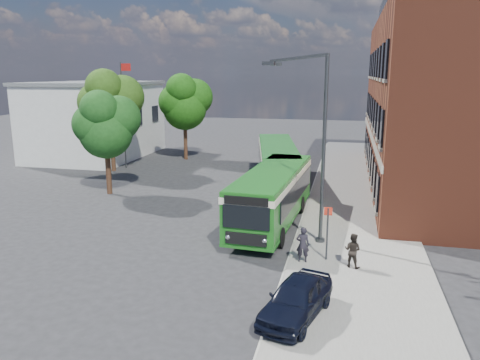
% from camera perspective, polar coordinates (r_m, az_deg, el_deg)
% --- Properties ---
extents(ground, '(120.00, 120.00, 0.00)m').
position_cam_1_polar(ground, '(25.92, -1.60, -5.39)').
color(ground, '#262628').
rests_on(ground, ground).
extents(pavement, '(6.00, 48.00, 0.15)m').
position_cam_1_polar(pavement, '(32.82, 13.94, -1.69)').
color(pavement, gray).
rests_on(pavement, ground).
extents(kerb_line, '(0.12, 48.00, 0.01)m').
position_cam_1_polar(kerb_line, '(32.91, 8.63, -1.53)').
color(kerb_line, beige).
rests_on(kerb_line, ground).
extents(brick_office, '(12.10, 26.00, 14.20)m').
position_cam_1_polar(brick_office, '(36.65, 25.64, 9.85)').
color(brick_office, maroon).
rests_on(brick_office, ground).
extents(white_building, '(9.40, 13.40, 7.30)m').
position_cam_1_polar(white_building, '(48.53, -17.14, 7.07)').
color(white_building, silver).
rests_on(white_building, ground).
extents(flagpole, '(0.95, 0.10, 9.00)m').
position_cam_1_polar(flagpole, '(41.40, -14.00, 8.12)').
color(flagpole, '#313436').
rests_on(flagpole, ground).
extents(street_lamp, '(2.96, 2.38, 9.00)m').
position_cam_1_polar(street_lamp, '(22.10, 9.25, 4.03)').
color(street_lamp, '#313436').
rests_on(street_lamp, ground).
extents(bus_stop_sign, '(0.35, 0.08, 2.52)m').
position_cam_1_polar(bus_stop_sign, '(20.70, 10.60, -6.00)').
color(bus_stop_sign, '#313436').
rests_on(bus_stop_sign, ground).
extents(bus_front, '(3.25, 10.81, 3.02)m').
position_cam_1_polar(bus_front, '(25.52, 4.02, -1.42)').
color(bus_front, '#1A6319').
rests_on(bus_front, ground).
extents(bus_rear, '(4.93, 12.33, 3.02)m').
position_cam_1_polar(bus_rear, '(34.67, 4.58, 2.41)').
color(bus_rear, '#1B6420').
rests_on(bus_rear, ground).
extents(parked_car, '(2.54, 4.17, 1.33)m').
position_cam_1_polar(parked_car, '(16.16, 6.89, -14.16)').
color(parked_car, black).
rests_on(parked_car, pavement).
extents(pedestrian_a, '(0.62, 0.44, 1.57)m').
position_cam_1_polar(pedestrian_a, '(20.49, 7.65, -7.79)').
color(pedestrian_a, black).
rests_on(pedestrian_a, pavement).
extents(pedestrian_b, '(0.88, 0.79, 1.48)m').
position_cam_1_polar(pedestrian_b, '(20.36, 13.56, -8.33)').
color(pedestrian_b, black).
rests_on(pedestrian_b, pavement).
extents(tree_left, '(4.20, 3.99, 7.09)m').
position_cam_1_polar(tree_left, '(32.64, -16.05, 6.57)').
color(tree_left, '#341F13').
rests_on(tree_left, ground).
extents(tree_mid, '(5.03, 4.78, 8.49)m').
position_cam_1_polar(tree_mid, '(40.39, -15.54, 9.09)').
color(tree_mid, '#341F13').
rests_on(tree_mid, ground).
extents(tree_right, '(4.80, 4.57, 8.11)m').
position_cam_1_polar(tree_right, '(44.68, -6.73, 9.46)').
color(tree_right, '#341F13').
rests_on(tree_right, ground).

